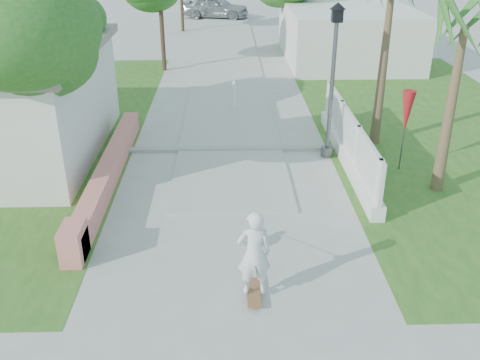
{
  "coord_description": "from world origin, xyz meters",
  "views": [
    {
      "loc": [
        -0.13,
        -9.22,
        6.37
      ],
      "look_at": [
        0.18,
        1.64,
        1.1
      ],
      "focal_mm": 40.0,
      "sensor_mm": 36.0,
      "label": 1
    }
  ],
  "objects_px": {
    "bollard": "(234,94)",
    "parked_car": "(216,7)",
    "dog": "(256,237)",
    "skateboarder": "(251,242)",
    "street_lamp": "(333,77)",
    "patio_umbrella": "(407,113)"
  },
  "relations": [
    {
      "from": "bollard",
      "to": "parked_car",
      "type": "xyz_separation_m",
      "value": [
        -0.94,
        21.01,
        0.22
      ]
    },
    {
      "from": "street_lamp",
      "to": "patio_umbrella",
      "type": "height_order",
      "value": "street_lamp"
    },
    {
      "from": "street_lamp",
      "to": "bollard",
      "type": "bearing_deg",
      "value": 120.96
    },
    {
      "from": "dog",
      "to": "bollard",
      "type": "bearing_deg",
      "value": 113.09
    },
    {
      "from": "bollard",
      "to": "dog",
      "type": "distance_m",
      "value": 9.35
    },
    {
      "from": "skateboarder",
      "to": "dog",
      "type": "height_order",
      "value": "skateboarder"
    },
    {
      "from": "parked_car",
      "to": "street_lamp",
      "type": "bearing_deg",
      "value": -156.74
    },
    {
      "from": "bollard",
      "to": "parked_car",
      "type": "bearing_deg",
      "value": 92.57
    },
    {
      "from": "street_lamp",
      "to": "patio_umbrella",
      "type": "xyz_separation_m",
      "value": [
        1.9,
        -1.0,
        -0.74
      ]
    },
    {
      "from": "dog",
      "to": "parked_car",
      "type": "height_order",
      "value": "parked_car"
    },
    {
      "from": "skateboarder",
      "to": "parked_car",
      "type": "distance_m",
      "value": 31.54
    },
    {
      "from": "street_lamp",
      "to": "dog",
      "type": "bearing_deg",
      "value": -116.33
    },
    {
      "from": "street_lamp",
      "to": "skateboarder",
      "type": "distance_m",
      "value": 6.74
    },
    {
      "from": "street_lamp",
      "to": "patio_umbrella",
      "type": "bearing_deg",
      "value": -27.76
    },
    {
      "from": "dog",
      "to": "skateboarder",
      "type": "bearing_deg",
      "value": -77.72
    },
    {
      "from": "patio_umbrella",
      "to": "skateboarder",
      "type": "bearing_deg",
      "value": -131.76
    },
    {
      "from": "patio_umbrella",
      "to": "parked_car",
      "type": "xyz_separation_m",
      "value": [
        -5.54,
        26.51,
        -0.88
      ]
    },
    {
      "from": "bollard",
      "to": "street_lamp",
      "type": "bearing_deg",
      "value": -59.04
    },
    {
      "from": "patio_umbrella",
      "to": "parked_car",
      "type": "relative_size",
      "value": 0.49
    },
    {
      "from": "skateboarder",
      "to": "street_lamp",
      "type": "bearing_deg",
      "value": -119.2
    },
    {
      "from": "street_lamp",
      "to": "dog",
      "type": "height_order",
      "value": "street_lamp"
    },
    {
      "from": "patio_umbrella",
      "to": "bollard",
      "type": "bearing_deg",
      "value": 129.91
    }
  ]
}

